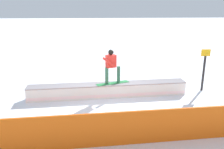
{
  "coord_description": "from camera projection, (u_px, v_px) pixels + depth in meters",
  "views": [
    {
      "loc": [
        0.44,
        9.24,
        3.74
      ],
      "look_at": [
        -0.1,
        0.99,
        1.26
      ],
      "focal_mm": 37.49,
      "sensor_mm": 36.0,
      "label": 1
    }
  ],
  "objects": [
    {
      "name": "ground_plane",
      "position": [
        108.0,
        96.0,
        9.93
      ],
      "size": [
        120.0,
        120.0,
        0.0
      ],
      "primitive_type": "plane",
      "color": "white"
    },
    {
      "name": "snowboarder",
      "position": [
        111.0,
        65.0,
        9.54
      ],
      "size": [
        1.42,
        0.73,
        1.44
      ],
      "color": "#298443",
      "rests_on": "grind_box"
    },
    {
      "name": "trail_marker",
      "position": [
        204.0,
        69.0,
        10.34
      ],
      "size": [
        0.4,
        0.1,
        1.89
      ],
      "color": "#262628",
      "rests_on": "ground_plane"
    },
    {
      "name": "safety_fence",
      "position": [
        115.0,
        129.0,
        6.34
      ],
      "size": [
        12.83,
        0.96,
        1.0
      ],
      "primitive_type": "cube",
      "rotation": [
        0.0,
        0.0,
        0.07
      ],
      "color": "#F35D10",
      "rests_on": "ground_plane"
    },
    {
      "name": "grind_box",
      "position": [
        108.0,
        91.0,
        9.86
      ],
      "size": [
        6.66,
        1.07,
        0.57
      ],
      "color": "white",
      "rests_on": "ground_plane"
    }
  ]
}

